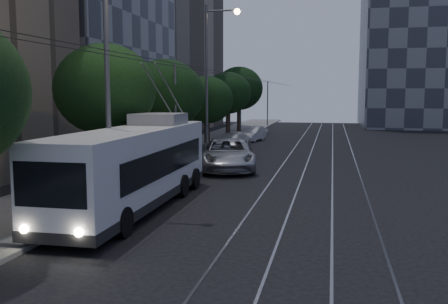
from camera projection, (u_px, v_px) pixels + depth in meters
name	position (u px, v px, depth m)	size (l,w,h in m)	color
ground	(235.00, 221.00, 17.13)	(120.00, 120.00, 0.00)	black
sidewalk	(189.00, 150.00, 38.12)	(5.00, 90.00, 0.15)	slate
tram_rails	(322.00, 154.00, 36.02)	(4.52, 90.00, 0.02)	gray
overhead_wires	(221.00, 106.00, 37.19)	(2.23, 90.00, 6.00)	black
trolleybus	(135.00, 166.00, 18.97)	(2.61, 11.88, 5.63)	silver
pickup_silver	(227.00, 154.00, 28.67)	(2.95, 6.41, 1.78)	#A7A9AE
car_white_a	(235.00, 151.00, 31.20)	(1.82, 4.53, 1.54)	silver
car_white_b	(232.00, 142.00, 38.26)	(1.90, 4.67, 1.35)	#B6B6BA
car_white_c	(252.00, 134.00, 46.05)	(1.32, 3.79, 1.25)	silver
car_white_d	(255.00, 131.00, 49.41)	(1.49, 3.71, 1.26)	silver
tree_1	(105.00, 90.00, 22.82)	(4.64, 4.64, 6.65)	black
tree_2	(165.00, 95.00, 29.43)	(4.63, 4.63, 6.40)	black
tree_3	(207.00, 100.00, 39.25)	(4.14, 4.14, 5.74)	black
tree_4	(228.00, 93.00, 47.11)	(4.39, 4.39, 6.41)	black
tree_5	(239.00, 89.00, 55.20)	(5.32, 5.32, 7.33)	black
streetlamp_near	(117.00, 30.00, 18.63)	(2.69, 0.44, 11.30)	#5B5B5D
streetlamp_far	(212.00, 66.00, 36.00)	(2.56, 0.44, 10.66)	#5B5B5D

